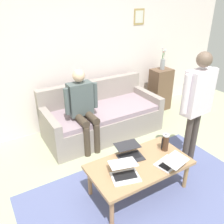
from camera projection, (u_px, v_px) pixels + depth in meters
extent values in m
plane|color=#AAB48C|center=(147.00, 191.00, 3.04)|extent=(7.68, 7.68, 0.00)
cube|color=slate|center=(143.00, 195.00, 2.98)|extent=(2.89, 1.63, 0.01)
cube|color=silver|center=(72.00, 53.00, 4.13)|extent=(7.04, 0.10, 2.70)
cube|color=tan|center=(139.00, 17.00, 4.49)|extent=(0.24, 0.02, 0.29)
cube|color=silver|center=(139.00, 17.00, 4.48)|extent=(0.18, 0.00, 0.22)
cube|color=gray|center=(103.00, 123.00, 4.23)|extent=(2.02, 0.92, 0.42)
cube|color=gray|center=(103.00, 111.00, 4.11)|extent=(1.78, 0.84, 0.08)
cube|color=gray|center=(92.00, 93.00, 4.34)|extent=(2.02, 0.14, 0.46)
cube|color=gray|center=(146.00, 96.00, 4.53)|extent=(0.12, 0.92, 0.20)
cube|color=gray|center=(49.00, 121.00, 3.66)|extent=(0.12, 0.92, 0.20)
cube|color=#A77D56|center=(140.00, 165.00, 2.88)|extent=(1.24, 0.66, 0.04)
cylinder|color=#AC8251|center=(186.00, 175.00, 3.03)|extent=(0.05, 0.05, 0.39)
cylinder|color=#AB7953|center=(112.00, 212.00, 2.52)|extent=(0.05, 0.05, 0.39)
cylinder|color=#A47A54|center=(158.00, 154.00, 3.43)|extent=(0.05, 0.05, 0.39)
cylinder|color=#AF7C4D|center=(90.00, 182.00, 2.92)|extent=(0.05, 0.05, 0.39)
cube|color=silver|center=(125.00, 177.00, 2.65)|extent=(0.36, 0.31, 0.01)
cube|color=black|center=(125.00, 175.00, 2.66)|extent=(0.29, 0.20, 0.00)
cube|color=silver|center=(123.00, 163.00, 2.68)|extent=(0.36, 0.29, 0.04)
cube|color=white|center=(123.00, 164.00, 2.68)|extent=(0.32, 0.26, 0.03)
cube|color=#28282D|center=(131.00, 157.00, 2.97)|extent=(0.34, 0.27, 0.01)
cube|color=black|center=(130.00, 156.00, 2.98)|extent=(0.28, 0.17, 0.00)
cube|color=#28282D|center=(127.00, 145.00, 3.01)|extent=(0.34, 0.25, 0.01)
cube|color=black|center=(127.00, 145.00, 3.01)|extent=(0.30, 0.23, 0.00)
cube|color=silver|center=(168.00, 164.00, 2.86)|extent=(0.34, 0.28, 0.01)
cube|color=black|center=(169.00, 164.00, 2.85)|extent=(0.27, 0.18, 0.00)
cube|color=silver|center=(176.00, 160.00, 2.75)|extent=(0.33, 0.27, 0.03)
cube|color=silver|center=(175.00, 160.00, 2.75)|extent=(0.30, 0.24, 0.03)
cylinder|color=#4C3323|center=(165.00, 143.00, 3.08)|extent=(0.09, 0.09, 0.22)
cylinder|color=#B7B7BC|center=(166.00, 135.00, 3.03)|extent=(0.09, 0.09, 0.02)
sphere|color=#B2B2B7|center=(166.00, 134.00, 3.02)|extent=(0.03, 0.03, 0.03)
cube|color=black|center=(162.00, 143.00, 3.05)|extent=(0.01, 0.01, 0.15)
cube|color=brown|center=(160.00, 90.00, 5.07)|extent=(0.42, 0.32, 0.88)
cylinder|color=#94999D|center=(163.00, 64.00, 4.82)|extent=(0.09, 0.09, 0.21)
cylinder|color=#3D7038|center=(163.00, 55.00, 4.76)|extent=(0.03, 0.02, 0.16)
sphere|color=silver|center=(163.00, 51.00, 4.73)|extent=(0.03, 0.03, 0.03)
cylinder|color=#3D7038|center=(164.00, 55.00, 4.74)|extent=(0.01, 0.04, 0.17)
sphere|color=silver|center=(165.00, 50.00, 4.71)|extent=(0.04, 0.04, 0.04)
cylinder|color=#3D7038|center=(163.00, 55.00, 4.76)|extent=(0.02, 0.02, 0.14)
sphere|color=#D54F68|center=(164.00, 52.00, 4.74)|extent=(0.03, 0.03, 0.03)
cylinder|color=#3D7038|center=(163.00, 54.00, 4.73)|extent=(0.02, 0.03, 0.21)
sphere|color=silver|center=(162.00, 48.00, 4.68)|extent=(0.03, 0.03, 0.03)
cylinder|color=#463D39|center=(194.00, 138.00, 3.40)|extent=(0.08, 0.08, 0.84)
cylinder|color=#463D39|center=(187.00, 141.00, 3.32)|extent=(0.08, 0.08, 0.84)
cube|color=silver|center=(199.00, 92.00, 3.04)|extent=(0.43, 0.21, 0.60)
cylinder|color=silver|center=(211.00, 86.00, 3.16)|extent=(0.09, 0.09, 0.51)
cylinder|color=silver|center=(186.00, 94.00, 2.90)|extent=(0.09, 0.09, 0.51)
sphere|color=brown|center=(204.00, 59.00, 2.85)|extent=(0.19, 0.19, 0.19)
cylinder|color=#45382B|center=(97.00, 139.00, 3.70)|extent=(0.10, 0.10, 0.50)
cylinder|color=#45382B|center=(87.00, 142.00, 3.62)|extent=(0.10, 0.10, 0.50)
cylinder|color=#45382B|center=(91.00, 117.00, 3.70)|extent=(0.12, 0.40, 0.12)
cylinder|color=#45382B|center=(81.00, 120.00, 3.62)|extent=(0.12, 0.40, 0.12)
cube|color=#4C5858|center=(80.00, 99.00, 3.68)|extent=(0.37, 0.20, 0.52)
cylinder|color=#4C5858|center=(95.00, 95.00, 3.74)|extent=(0.08, 0.08, 0.42)
cylinder|color=#4C5858|center=(67.00, 102.00, 3.52)|extent=(0.08, 0.08, 0.42)
sphere|color=beige|center=(79.00, 76.00, 3.52)|extent=(0.19, 0.19, 0.19)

